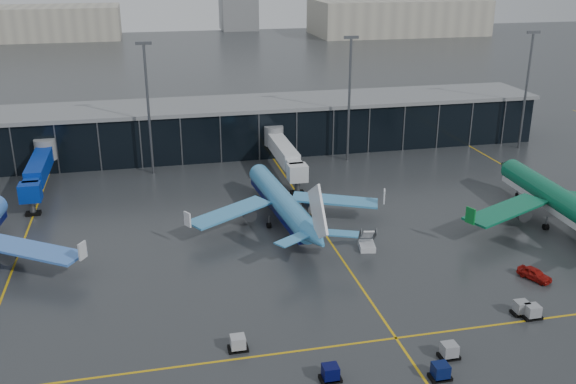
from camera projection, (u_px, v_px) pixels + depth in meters
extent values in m
plane|color=#282B2D|center=(281.00, 285.00, 83.72)|extent=(600.00, 600.00, 0.00)
cube|color=black|center=(221.00, 129.00, 138.66)|extent=(140.00, 16.00, 10.00)
cube|color=slate|center=(220.00, 105.00, 136.82)|extent=(142.00, 17.00, 0.80)
cylinder|color=#595B60|center=(45.00, 149.00, 123.59)|extent=(4.00, 4.00, 4.00)
cube|color=navy|center=(36.00, 175.00, 111.52)|extent=(3.00, 24.00, 3.00)
cylinder|color=#595B60|center=(33.00, 207.00, 105.74)|extent=(1.00, 1.00, 2.60)
cylinder|color=#595B60|center=(274.00, 136.00, 132.89)|extent=(4.00, 4.00, 4.00)
cube|color=silver|center=(288.00, 158.00, 120.83)|extent=(3.00, 24.00, 3.00)
cylinder|color=#595B60|center=(297.00, 187.00, 115.05)|extent=(1.00, 1.00, 2.60)
cylinder|color=#595B60|center=(149.00, 111.00, 121.98)|extent=(0.50, 0.50, 25.00)
cube|color=#595B60|center=(143.00, 43.00, 117.55)|extent=(3.00, 0.40, 0.60)
cylinder|color=#595B60|center=(349.00, 101.00, 130.25)|extent=(0.50, 0.50, 25.00)
cube|color=#595B60|center=(351.00, 37.00, 125.82)|extent=(3.00, 0.40, 0.60)
cylinder|color=#595B60|center=(526.00, 92.00, 138.52)|extent=(0.50, 0.50, 25.00)
cube|color=#595B60|center=(534.00, 32.00, 134.10)|extent=(3.00, 0.40, 0.60)
cube|color=#B2AD99|center=(398.00, 17.00, 343.11)|extent=(90.00, 42.00, 18.00)
cube|color=#B2AD99|center=(49.00, 23.00, 324.52)|extent=(70.00, 38.00, 16.00)
cube|color=#B2AD99|center=(238.00, 10.00, 362.44)|extent=(20.00, 20.00, 22.00)
cube|color=gold|center=(22.00, 246.00, 94.77)|extent=(0.30, 120.00, 0.02)
cube|color=gold|center=(315.00, 220.00, 104.07)|extent=(0.30, 120.00, 0.02)
cube|color=gold|center=(561.00, 198.00, 113.38)|extent=(0.30, 120.00, 0.02)
cube|color=gold|center=(396.00, 338.00, 72.07)|extent=(220.00, 0.30, 0.02)
cube|color=black|center=(449.00, 356.00, 68.54)|extent=(2.20, 1.50, 0.36)
cube|color=gray|center=(449.00, 350.00, 68.27)|extent=(1.60, 1.50, 1.50)
cube|color=black|center=(521.00, 313.00, 76.84)|extent=(2.20, 1.50, 0.36)
cube|color=gray|center=(521.00, 307.00, 76.57)|extent=(1.60, 1.50, 1.50)
cube|color=black|center=(532.00, 317.00, 76.01)|extent=(2.20, 1.50, 0.36)
cube|color=gray|center=(532.00, 311.00, 75.74)|extent=(1.60, 1.50, 1.50)
cube|color=black|center=(330.00, 379.00, 64.92)|extent=(2.20, 1.50, 0.36)
cube|color=#04073A|center=(330.00, 372.00, 64.65)|extent=(1.60, 1.50, 1.50)
cube|color=black|center=(238.00, 348.00, 69.87)|extent=(2.20, 1.50, 0.36)
cube|color=#9A9DA3|center=(238.00, 342.00, 69.60)|extent=(1.60, 1.50, 1.50)
cube|color=black|center=(440.00, 377.00, 65.16)|extent=(2.20, 1.50, 0.36)
cube|color=#040F3D|center=(441.00, 371.00, 64.90)|extent=(1.60, 1.50, 1.50)
cube|color=silver|center=(367.00, 246.00, 93.80)|extent=(2.77, 3.56, 0.80)
cube|color=silver|center=(367.00, 234.00, 93.13)|extent=(2.11, 3.08, 2.29)
imported|color=#950F0B|center=(535.00, 274.00, 84.88)|extent=(3.57, 4.97, 1.57)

